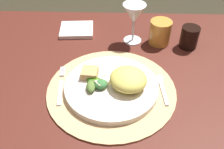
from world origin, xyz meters
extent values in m
cube|color=#4A1E15|center=(0.00, 0.00, 0.72)|extent=(1.23, 0.89, 0.03)
cylinder|color=#4C1919|center=(-0.53, 0.36, 0.35)|extent=(0.08, 0.08, 0.71)
cylinder|color=#4D1D18|center=(0.53, 0.36, 0.35)|extent=(0.08, 0.08, 0.71)
cylinder|color=tan|center=(0.01, -0.05, 0.73)|extent=(0.39, 0.39, 0.01)
cylinder|color=silver|center=(0.01, -0.05, 0.75)|extent=(0.28, 0.28, 0.02)
ellipsoid|color=#D9CC58|center=(0.06, -0.05, 0.78)|extent=(0.15, 0.15, 0.05)
ellipsoid|color=#295D14|center=(-0.05, -0.03, 0.76)|extent=(0.05, 0.03, 0.01)
ellipsoid|color=#427E11|center=(-0.04, -0.04, 0.76)|extent=(0.05, 0.05, 0.01)
ellipsoid|color=#516E2F|center=(-0.05, -0.07, 0.77)|extent=(0.03, 0.05, 0.02)
ellipsoid|color=#356C35|center=(-0.02, -0.06, 0.77)|extent=(0.04, 0.04, 0.02)
ellipsoid|color=#456525|center=(-0.03, -0.05, 0.76)|extent=(0.06, 0.03, 0.02)
cube|color=beige|center=(-0.03, -0.06, 0.77)|extent=(0.03, 0.03, 0.01)
cube|color=beige|center=(-0.02, -0.02, 0.78)|extent=(0.03, 0.03, 0.00)
cube|color=tan|center=(-0.06, -0.01, 0.77)|extent=(0.05, 0.05, 0.02)
cube|color=silver|center=(-0.14, -0.07, 0.74)|extent=(0.02, 0.10, 0.00)
cube|color=silver|center=(-0.16, 0.03, 0.74)|extent=(0.01, 0.04, 0.00)
cube|color=silver|center=(-0.15, 0.03, 0.74)|extent=(0.01, 0.04, 0.00)
cube|color=silver|center=(-0.15, 0.03, 0.74)|extent=(0.01, 0.04, 0.00)
cube|color=silver|center=(-0.15, 0.03, 0.74)|extent=(0.01, 0.04, 0.00)
cube|color=silver|center=(0.16, -0.06, 0.74)|extent=(0.02, 0.10, 0.00)
ellipsoid|color=silver|center=(0.16, 0.00, 0.74)|extent=(0.03, 0.04, 0.01)
cube|color=white|center=(-0.14, 0.28, 0.74)|extent=(0.14, 0.12, 0.02)
cylinder|color=silver|center=(0.08, 0.22, 0.73)|extent=(0.07, 0.07, 0.00)
cylinder|color=silver|center=(0.08, 0.22, 0.77)|extent=(0.01, 0.01, 0.07)
cone|color=silver|center=(0.08, 0.22, 0.84)|extent=(0.08, 0.08, 0.07)
cylinder|color=#C58635|center=(0.18, 0.22, 0.78)|extent=(0.08, 0.08, 0.09)
cylinder|color=black|center=(0.28, 0.19, 0.77)|extent=(0.06, 0.06, 0.08)
camera|label=1|loc=(0.03, -0.59, 1.28)|focal=41.14mm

